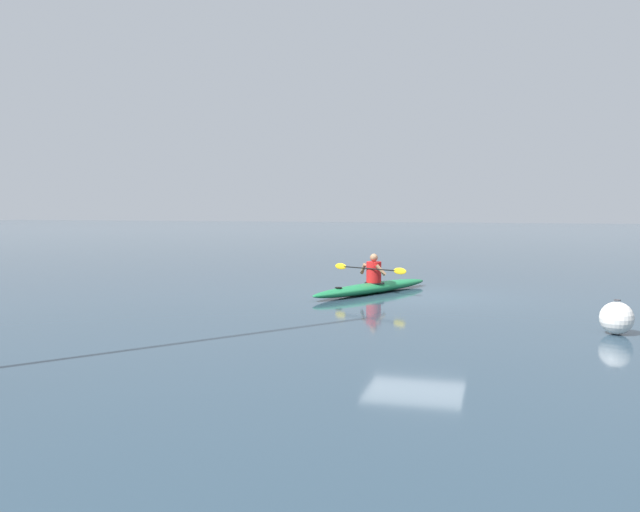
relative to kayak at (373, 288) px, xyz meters
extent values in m
plane|color=#283D4C|center=(-1.18, 0.36, -0.14)|extent=(160.00, 160.00, 0.00)
ellipsoid|color=#19723F|center=(0.00, 0.00, 0.00)|extent=(2.67, 4.42, 0.28)
torus|color=black|center=(-0.03, -0.06, 0.12)|extent=(0.72, 0.72, 0.04)
cylinder|color=black|center=(0.64, 1.25, 0.13)|extent=(0.18, 0.18, 0.02)
cylinder|color=red|center=(-0.01, -0.03, 0.42)|extent=(0.40, 0.40, 0.55)
sphere|color=#936B4C|center=(-0.01, -0.03, 0.80)|extent=(0.21, 0.21, 0.21)
cylinder|color=black|center=(0.08, 0.15, 0.52)|extent=(1.78, 0.94, 0.03)
ellipsoid|color=gold|center=(-0.81, 0.61, 0.52)|extent=(0.37, 0.22, 0.17)
ellipsoid|color=gold|center=(0.96, -0.31, 0.52)|extent=(0.37, 0.22, 0.17)
cylinder|color=#936B4C|center=(-0.24, 0.18, 0.49)|extent=(0.32, 0.14, 0.34)
cylinder|color=#936B4C|center=(0.29, -0.09, 0.49)|extent=(0.23, 0.28, 0.34)
sphere|color=silver|center=(-5.30, 4.42, 0.15)|extent=(0.59, 0.59, 0.59)
torus|color=#333338|center=(-5.30, 4.42, 0.48)|extent=(0.12, 0.12, 0.02)
camera|label=1|loc=(-3.24, 17.10, 2.16)|focal=36.82mm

